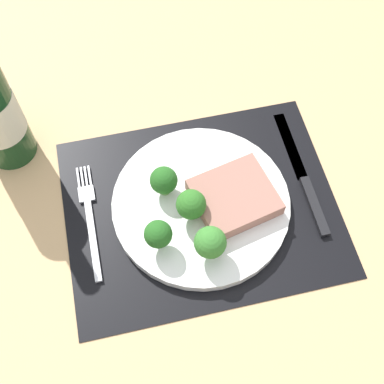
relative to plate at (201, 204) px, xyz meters
The scene contains 10 objects.
ground_plane 2.60cm from the plate, ahead, with size 140.00×110.00×3.00cm, color tan.
placemat 0.95cm from the plate, ahead, with size 40.90×32.39×0.30cm, color black.
plate is the anchor object (origin of this frame).
steak 5.28cm from the plate, 11.45° to the right, with size 11.28×10.13×2.46cm, color #9E6B5B.
broccoli_center 10.07cm from the plate, 143.63° to the right, with size 3.96×3.96×5.61cm.
broccoli_back_left 6.89cm from the plate, 148.17° to the left, with size 4.11×4.11×5.15cm.
broccoli_front_edge 9.31cm from the plate, 94.85° to the right, with size 4.52×4.52×6.00cm.
broccoli_near_steak 5.06cm from the plate, 135.34° to the right, with size 4.35×4.35×5.72cm.
fork 16.74cm from the plate, behind, with size 2.40×19.20×0.50cm.
knife 16.76cm from the plate, ahead, with size 1.80×23.00×0.80cm.
Camera 1 is at (-8.82, -33.04, 68.47)cm, focal length 46.98 mm.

